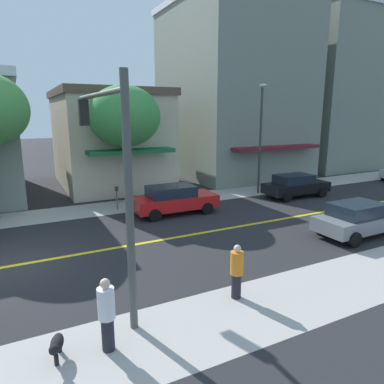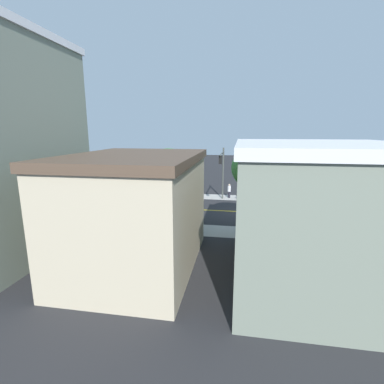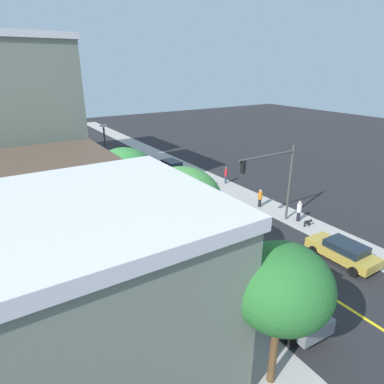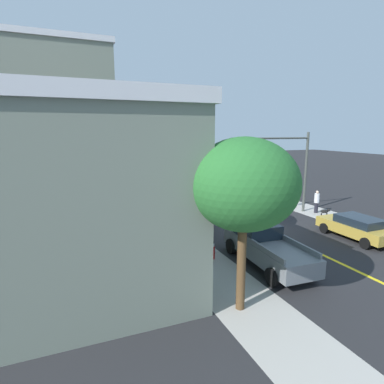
{
  "view_description": "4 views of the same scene",
  "coord_description": "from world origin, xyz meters",
  "px_view_note": "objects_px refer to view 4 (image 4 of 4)",
  "views": [
    {
      "loc": [
        13.3,
        0.48,
        5.37
      ],
      "look_at": [
        -0.62,
        7.57,
        1.82
      ],
      "focal_mm": 32.55,
      "sensor_mm": 36.0,
      "label": 1
    },
    {
      "loc": [
        -29.03,
        0.72,
        8.36
      ],
      "look_at": [
        -0.42,
        5.63,
        2.02
      ],
      "focal_mm": 26.37,
      "sensor_mm": 36.0,
      "label": 2
    },
    {
      "loc": [
        -14.8,
        -14.49,
        12.14
      ],
      "look_at": [
        -0.29,
        8.41,
        1.82
      ],
      "focal_mm": 31.1,
      "sensor_mm": 36.0,
      "label": 3
    },
    {
      "loc": [
        -12.37,
        -16.87,
        6.43
      ],
      "look_at": [
        -3.28,
        5.18,
        1.8
      ],
      "focal_mm": 29.56,
      "sensor_mm": 36.0,
      "label": 4
    }
  ],
  "objects_px": {
    "grey_pickup_truck": "(265,246)",
    "street_lamp": "(135,151)",
    "small_dog": "(325,211)",
    "black_sedan_left_curb": "(151,183)",
    "street_tree_left_near": "(244,185)",
    "red_sedan_left_curb": "(177,198)",
    "fire_hydrant": "(212,251)",
    "grey_sedan_right_curb": "(218,183)",
    "pedestrian_white_shirt": "(317,201)",
    "pedestrian_orange_shirt": "(279,194)",
    "pedestrian_red_shirt": "(250,181)",
    "street_tree_left_far": "(175,148)",
    "white_sedan_right_curb": "(200,176)",
    "street_tree_right_corner": "(138,148)",
    "gold_sedan_right_curb": "(356,227)",
    "parking_meter": "(162,206)",
    "silver_sedan_left_curb": "(128,171)",
    "traffic_light_mast": "(289,159)"
  },
  "relations": [
    {
      "from": "pedestrian_red_shirt",
      "to": "small_dog",
      "type": "bearing_deg",
      "value": 147.86
    },
    {
      "from": "street_tree_left_far",
      "to": "white_sedan_right_curb",
      "type": "distance_m",
      "value": 23.38
    },
    {
      "from": "white_sedan_right_curb",
      "to": "small_dog",
      "type": "bearing_deg",
      "value": -174.71
    },
    {
      "from": "parking_meter",
      "to": "pedestrian_white_shirt",
      "type": "distance_m",
      "value": 12.26
    },
    {
      "from": "silver_sedan_left_curb",
      "to": "grey_sedan_right_curb",
      "type": "xyz_separation_m",
      "value": [
        7.11,
        -14.82,
        0.0
      ]
    },
    {
      "from": "parking_meter",
      "to": "white_sedan_right_curb",
      "type": "distance_m",
      "value": 17.1
    },
    {
      "from": "grey_sedan_right_curb",
      "to": "pedestrian_white_shirt",
      "type": "bearing_deg",
      "value": -167.62
    },
    {
      "from": "red_sedan_left_curb",
      "to": "gold_sedan_right_curb",
      "type": "relative_size",
      "value": 1.01
    },
    {
      "from": "pedestrian_red_shirt",
      "to": "black_sedan_left_curb",
      "type": "bearing_deg",
      "value": 41.53
    },
    {
      "from": "street_tree_left_near",
      "to": "pedestrian_white_shirt",
      "type": "bearing_deg",
      "value": 37.16
    },
    {
      "from": "traffic_light_mast",
      "to": "silver_sedan_left_curb",
      "type": "relative_size",
      "value": 1.38
    },
    {
      "from": "parking_meter",
      "to": "red_sedan_left_curb",
      "type": "height_order",
      "value": "red_sedan_left_curb"
    },
    {
      "from": "silver_sedan_left_curb",
      "to": "grey_sedan_right_curb",
      "type": "relative_size",
      "value": 1.1
    },
    {
      "from": "street_tree_left_near",
      "to": "red_sedan_left_curb",
      "type": "xyz_separation_m",
      "value": [
        3.19,
        15.67,
        -3.81
      ]
    },
    {
      "from": "grey_sedan_right_curb",
      "to": "street_tree_left_far",
      "type": "bearing_deg",
      "value": 144.74
    },
    {
      "from": "grey_pickup_truck",
      "to": "traffic_light_mast",
      "type": "bearing_deg",
      "value": -41.49
    },
    {
      "from": "street_tree_right_corner",
      "to": "pedestrian_white_shirt",
      "type": "bearing_deg",
      "value": -18.61
    },
    {
      "from": "fire_hydrant",
      "to": "pedestrian_red_shirt",
      "type": "bearing_deg",
      "value": 52.04
    },
    {
      "from": "fire_hydrant",
      "to": "street_lamp",
      "type": "height_order",
      "value": "street_lamp"
    },
    {
      "from": "fire_hydrant",
      "to": "grey_sedan_right_curb",
      "type": "bearing_deg",
      "value": 62.01
    },
    {
      "from": "street_tree_right_corner",
      "to": "street_lamp",
      "type": "distance_m",
      "value": 8.92
    },
    {
      "from": "pedestrian_orange_shirt",
      "to": "small_dog",
      "type": "xyz_separation_m",
      "value": [
        0.46,
        -5.06,
        -0.48
      ]
    },
    {
      "from": "street_lamp",
      "to": "black_sedan_left_curb",
      "type": "xyz_separation_m",
      "value": [
        2.03,
        1.43,
        -3.62
      ]
    },
    {
      "from": "parking_meter",
      "to": "grey_sedan_right_curb",
      "type": "bearing_deg",
      "value": 42.89
    },
    {
      "from": "white_sedan_right_curb",
      "to": "grey_pickup_truck",
      "type": "xyz_separation_m",
      "value": [
        -7.26,
        -24.32,
        0.15
      ]
    },
    {
      "from": "pedestrian_orange_shirt",
      "to": "pedestrian_red_shirt",
      "type": "xyz_separation_m",
      "value": [
        1.33,
        6.8,
        0.14
      ]
    },
    {
      "from": "black_sedan_left_curb",
      "to": "grey_pickup_truck",
      "type": "height_order",
      "value": "grey_pickup_truck"
    },
    {
      "from": "black_sedan_left_curb",
      "to": "pedestrian_orange_shirt",
      "type": "distance_m",
      "value": 13.9
    },
    {
      "from": "small_dog",
      "to": "pedestrian_orange_shirt",
      "type": "bearing_deg",
      "value": 110.03
    },
    {
      "from": "red_sedan_left_curb",
      "to": "white_sedan_right_curb",
      "type": "relative_size",
      "value": 0.96
    },
    {
      "from": "pedestrian_white_shirt",
      "to": "street_lamp",
      "type": "bearing_deg",
      "value": -30.09
    },
    {
      "from": "white_sedan_right_curb",
      "to": "pedestrian_white_shirt",
      "type": "height_order",
      "value": "pedestrian_white_shirt"
    },
    {
      "from": "pedestrian_orange_shirt",
      "to": "black_sedan_left_curb",
      "type": "bearing_deg",
      "value": -95.26
    },
    {
      "from": "traffic_light_mast",
      "to": "street_tree_right_corner",
      "type": "bearing_deg",
      "value": -18.52
    },
    {
      "from": "grey_pickup_truck",
      "to": "street_lamp",
      "type": "bearing_deg",
      "value": 8.42
    },
    {
      "from": "street_tree_right_corner",
      "to": "small_dog",
      "type": "xyz_separation_m",
      "value": [
        13.03,
        -5.54,
        -4.8
      ]
    },
    {
      "from": "street_tree_left_near",
      "to": "red_sedan_left_curb",
      "type": "bearing_deg",
      "value": 78.51
    },
    {
      "from": "parking_meter",
      "to": "pedestrian_red_shirt",
      "type": "distance_m",
      "value": 14.51
    },
    {
      "from": "white_sedan_right_curb",
      "to": "red_sedan_left_curb",
      "type": "bearing_deg",
      "value": 146.71
    },
    {
      "from": "street_tree_left_near",
      "to": "pedestrian_orange_shirt",
      "type": "distance_m",
      "value": 18.69
    },
    {
      "from": "traffic_light_mast",
      "to": "street_lamp",
      "type": "distance_m",
      "value": 15.46
    },
    {
      "from": "fire_hydrant",
      "to": "gold_sedan_right_curb",
      "type": "relative_size",
      "value": 0.18
    },
    {
      "from": "street_lamp",
      "to": "small_dog",
      "type": "distance_m",
      "value": 18.72
    },
    {
      "from": "white_sedan_right_curb",
      "to": "pedestrian_red_shirt",
      "type": "relative_size",
      "value": 2.56
    },
    {
      "from": "street_tree_left_near",
      "to": "grey_pickup_truck",
      "type": "height_order",
      "value": "street_tree_left_near"
    },
    {
      "from": "silver_sedan_left_curb",
      "to": "street_tree_left_far",
      "type": "bearing_deg",
      "value": 172.98
    },
    {
      "from": "street_tree_left_far",
      "to": "pedestrian_orange_shirt",
      "type": "height_order",
      "value": "street_tree_left_far"
    },
    {
      "from": "gold_sedan_right_curb",
      "to": "street_lamp",
      "type": "bearing_deg",
      "value": 26.23
    },
    {
      "from": "fire_hydrant",
      "to": "small_dog",
      "type": "height_order",
      "value": "fire_hydrant"
    },
    {
      "from": "small_dog",
      "to": "black_sedan_left_curb",
      "type": "bearing_deg",
      "value": 135.71
    }
  ]
}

